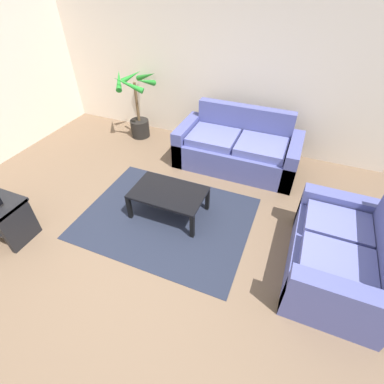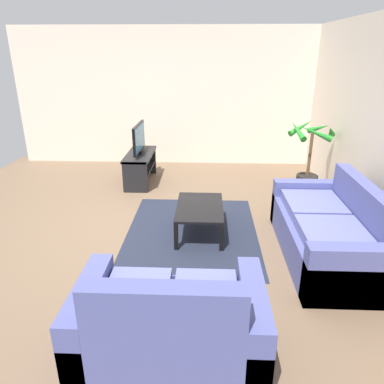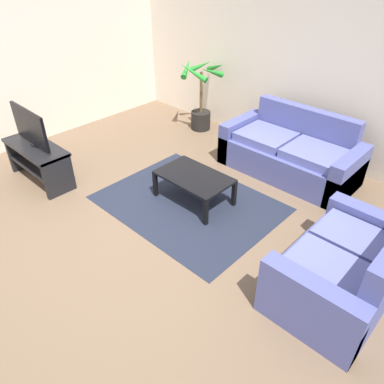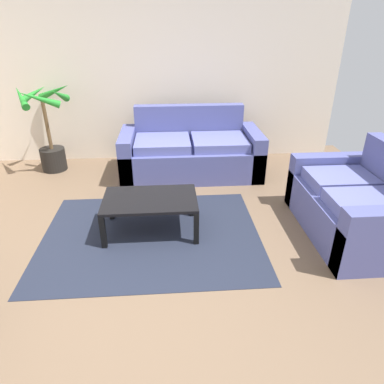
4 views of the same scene
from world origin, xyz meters
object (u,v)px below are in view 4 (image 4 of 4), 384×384
Objects in this scene: couch_loveseat at (357,207)px; couch_main at (191,153)px; potted_palm at (50,136)px; coffee_table at (150,202)px.

couch_main is at bearing 133.23° from couch_loveseat.
couch_main is 2.28m from couch_loveseat.
potted_palm is (-3.54, 1.92, 0.22)m from couch_loveseat.
couch_main reaches higher than coffee_table.
coffee_table is (-0.51, -1.48, 0.03)m from couch_main.
potted_palm reaches higher than couch_loveseat.
potted_palm is at bearing 172.42° from couch_main.
potted_palm is (-1.98, 0.26, 0.22)m from couch_main.
couch_main is 1.57m from coffee_table.
couch_main is 1.56× the size of potted_palm.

